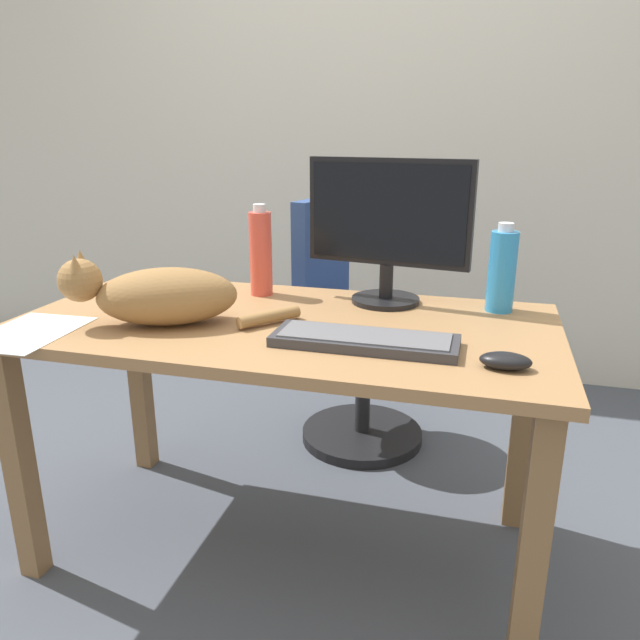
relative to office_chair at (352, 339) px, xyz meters
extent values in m
plane|color=#474C56|center=(-0.03, -0.72, -0.42)|extent=(8.00, 8.00, 0.00)
cube|color=beige|center=(-0.03, 0.84, 0.88)|extent=(6.00, 0.04, 2.60)
cube|color=#9E7247|center=(-0.03, -0.72, 0.28)|extent=(1.43, 0.72, 0.03)
cube|color=olive|center=(-0.69, -1.02, -0.08)|extent=(0.06, 0.06, 0.68)
cube|color=olive|center=(0.62, -1.02, -0.08)|extent=(0.06, 0.06, 0.68)
cube|color=olive|center=(-0.69, -0.42, -0.08)|extent=(0.06, 0.06, 0.68)
cube|color=olive|center=(0.62, -0.42, -0.08)|extent=(0.06, 0.06, 0.68)
cylinder|color=black|center=(0.05, -0.01, -0.40)|extent=(0.48, 0.48, 0.04)
cylinder|color=black|center=(0.05, -0.01, -0.17)|extent=(0.06, 0.06, 0.50)
cylinder|color=navy|center=(0.05, -0.01, 0.11)|extent=(0.44, 0.44, 0.06)
cube|color=navy|center=(-0.13, 0.03, 0.34)|extent=(0.14, 0.36, 0.40)
cylinder|color=black|center=(0.20, -0.47, 0.30)|extent=(0.20, 0.20, 0.01)
cylinder|color=black|center=(0.20, -0.47, 0.36)|extent=(0.04, 0.04, 0.10)
cube|color=black|center=(0.20, -0.47, 0.56)|extent=(0.48, 0.10, 0.30)
cube|color=black|center=(0.20, -0.48, 0.56)|extent=(0.45, 0.07, 0.27)
cube|color=#333338|center=(0.21, -0.85, 0.30)|extent=(0.44, 0.15, 0.02)
cube|color=slate|center=(0.21, -0.85, 0.32)|extent=(0.40, 0.12, 0.00)
ellipsoid|color=olive|center=(-0.31, -0.82, 0.37)|extent=(0.40, 0.31, 0.15)
sphere|color=olive|center=(-0.51, -0.91, 0.42)|extent=(0.11, 0.11, 0.11)
cone|color=olive|center=(-0.50, -0.94, 0.47)|extent=(0.04, 0.04, 0.04)
cone|color=olive|center=(-0.52, -0.88, 0.47)|extent=(0.04, 0.04, 0.04)
cylinder|color=olive|center=(-0.06, -0.76, 0.31)|extent=(0.14, 0.16, 0.03)
ellipsoid|color=black|center=(0.53, -0.91, 0.31)|extent=(0.11, 0.06, 0.04)
cube|color=white|center=(-0.62, -0.99, 0.29)|extent=(0.22, 0.31, 0.00)
cylinder|color=#D84C3D|center=(-0.19, -0.48, 0.42)|extent=(0.07, 0.07, 0.25)
cylinder|color=silver|center=(-0.19, -0.48, 0.56)|extent=(0.04, 0.04, 0.02)
cylinder|color=#2D8CD1|center=(0.52, -0.47, 0.40)|extent=(0.08, 0.08, 0.22)
cylinder|color=silver|center=(0.52, -0.47, 0.53)|extent=(0.04, 0.04, 0.02)
camera|label=1|loc=(0.47, -2.18, 0.78)|focal=33.90mm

